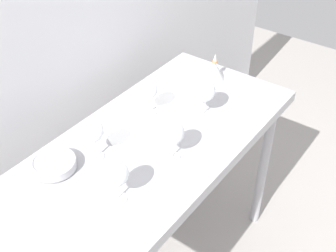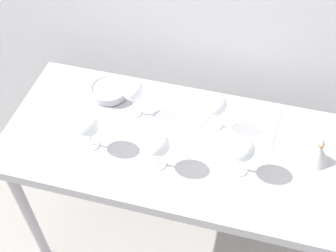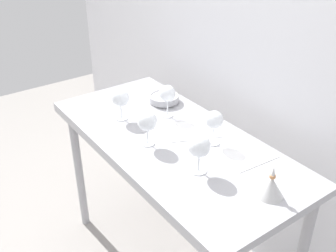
{
  "view_description": "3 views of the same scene",
  "coord_description": "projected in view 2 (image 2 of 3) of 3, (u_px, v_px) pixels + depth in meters",
  "views": [
    {
      "loc": [
        -1.08,
        -0.89,
        2.06
      ],
      "look_at": [
        0.08,
        -0.04,
        0.95
      ],
      "focal_mm": 47.78,
      "sensor_mm": 36.0,
      "label": 1
    },
    {
      "loc": [
        0.27,
        -1.11,
        2.3
      ],
      "look_at": [
        -0.03,
        0.02,
        0.95
      ],
      "focal_mm": 47.05,
      "sensor_mm": 36.0,
      "label": 2
    },
    {
      "loc": [
        1.32,
        -0.98,
        1.91
      ],
      "look_at": [
        -0.02,
        -0.02,
        0.96
      ],
      "focal_mm": 42.41,
      "sensor_mm": 36.0,
      "label": 3
    }
  ],
  "objects": [
    {
      "name": "ground_plane",
      "position": [
        171.0,
        240.0,
        2.49
      ],
      "size": [
        6.0,
        6.0,
        0.0
      ],
      "primitive_type": "plane",
      "color": "#9D9792"
    },
    {
      "name": "steel_counter",
      "position": [
        172.0,
        157.0,
        1.88
      ],
      "size": [
        1.4,
        0.65,
        0.9
      ],
      "color": "#A2A2A8",
      "rests_on": "ground_plane"
    },
    {
      "name": "wine_glass_far_left",
      "position": [
        133.0,
        92.0,
        1.81
      ],
      "size": [
        0.09,
        0.09,
        0.17
      ],
      "color": "white",
      "rests_on": "steel_counter"
    },
    {
      "name": "wine_glass_far_right",
      "position": [
        217.0,
        106.0,
        1.77
      ],
      "size": [
        0.09,
        0.09,
        0.17
      ],
      "color": "white",
      "rests_on": "steel_counter"
    },
    {
      "name": "wine_glass_near_center",
      "position": [
        158.0,
        145.0,
        1.64
      ],
      "size": [
        0.09,
        0.09,
        0.17
      ],
      "color": "white",
      "rests_on": "steel_counter"
    },
    {
      "name": "wine_glass_near_left",
      "position": [
        88.0,
        126.0,
        1.7
      ],
      "size": [
        0.09,
        0.09,
        0.17
      ],
      "color": "white",
      "rests_on": "steel_counter"
    },
    {
      "name": "wine_glass_near_right",
      "position": [
        242.0,
        150.0,
        1.62
      ],
      "size": [
        0.1,
        0.1,
        0.17
      ],
      "color": "white",
      "rests_on": "steel_counter"
    },
    {
      "name": "tasting_sheet_upper",
      "position": [
        253.0,
        122.0,
        1.87
      ],
      "size": [
        0.22,
        0.25,
        0.0
      ],
      "primitive_type": "cube",
      "rotation": [
        0.0,
        0.0,
        -0.07
      ],
      "color": "white",
      "rests_on": "steel_counter"
    },
    {
      "name": "tasting_sheet_lower",
      "position": [
        179.0,
        119.0,
        1.88
      ],
      "size": [
        0.28,
        0.33,
        0.0
      ],
      "primitive_type": "cube",
      "rotation": [
        0.0,
        0.0,
        -0.42
      ],
      "color": "white",
      "rests_on": "steel_counter"
    },
    {
      "name": "tasting_bowl",
      "position": [
        109.0,
        90.0,
        1.96
      ],
      "size": [
        0.17,
        0.17,
        0.04
      ],
      "color": "beige",
      "rests_on": "steel_counter"
    },
    {
      "name": "decanter_funnel",
      "position": [
        318.0,
        153.0,
        1.71
      ],
      "size": [
        0.11,
        0.11,
        0.14
      ],
      "color": "#BCBCBC",
      "rests_on": "steel_counter"
    }
  ]
}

